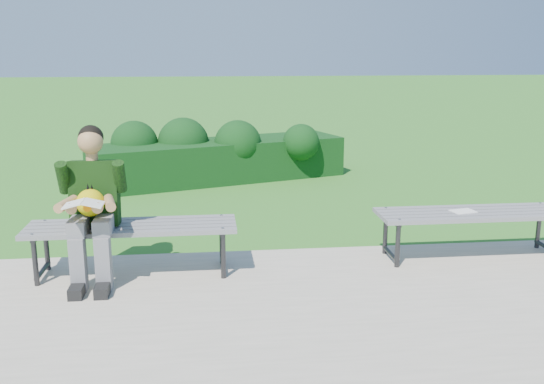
# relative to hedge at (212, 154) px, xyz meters

# --- Properties ---
(ground) EXTENTS (80.00, 80.00, 0.00)m
(ground) POSITION_rel_hedge_xyz_m (0.46, -3.44, -0.40)
(ground) COLOR #217317
(ground) RESTS_ON ground
(walkway) EXTENTS (30.00, 3.50, 0.02)m
(walkway) POSITION_rel_hedge_xyz_m (0.46, -5.19, -0.39)
(walkway) COLOR beige
(walkway) RESTS_ON ground
(hedge) EXTENTS (3.95, 2.12, 0.95)m
(hedge) POSITION_rel_hedge_xyz_m (0.00, 0.00, 0.00)
(hedge) COLOR #143910
(hedge) RESTS_ON ground
(bench_left) EXTENTS (1.80, 0.50, 0.46)m
(bench_left) POSITION_rel_hedge_xyz_m (-0.75, -3.95, 0.01)
(bench_left) COLOR gray
(bench_left) RESTS_ON walkway
(bench_right) EXTENTS (1.80, 0.50, 0.46)m
(bench_right) POSITION_rel_hedge_xyz_m (2.39, -3.85, 0.01)
(bench_right) COLOR gray
(bench_right) RESTS_ON walkway
(seated_boy) EXTENTS (0.56, 0.76, 1.31)m
(seated_boy) POSITION_rel_hedge_xyz_m (-1.05, -4.05, 0.31)
(seated_boy) COLOR gray
(seated_boy) RESTS_ON walkway
(paper_sheet) EXTENTS (0.25, 0.20, 0.01)m
(paper_sheet) POSITION_rel_hedge_xyz_m (2.29, -3.85, 0.07)
(paper_sheet) COLOR white
(paper_sheet) RESTS_ON bench_right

